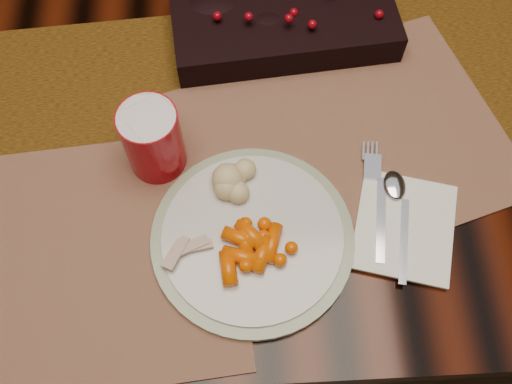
{
  "coord_description": "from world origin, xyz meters",
  "views": [
    {
      "loc": [
        -0.02,
        -0.59,
        1.46
      ],
      "look_at": [
        -0.01,
        -0.27,
        0.8
      ],
      "focal_mm": 40.0,
      "sensor_mm": 36.0,
      "label": 1
    }
  ],
  "objects_px": {
    "dining_table": "(253,166)",
    "napkin": "(405,226)",
    "red_cup": "(153,140)",
    "baby_carrots": "(263,242)",
    "turkey_shreds": "(183,253)",
    "mashed_potatoes": "(232,176)",
    "centerpiece": "(283,17)",
    "placemat_main": "(339,144)",
    "dinner_plate": "(252,237)"
  },
  "relations": [
    {
      "from": "dining_table",
      "to": "napkin",
      "type": "height_order",
      "value": "napkin"
    },
    {
      "from": "red_cup",
      "to": "napkin",
      "type": "bearing_deg",
      "value": -19.92
    },
    {
      "from": "baby_carrots",
      "to": "turkey_shreds",
      "type": "xyz_separation_m",
      "value": [
        -0.1,
        -0.01,
        -0.0
      ]
    },
    {
      "from": "dining_table",
      "to": "mashed_potatoes",
      "type": "relative_size",
      "value": 23.83
    },
    {
      "from": "centerpiece",
      "to": "napkin",
      "type": "relative_size",
      "value": 2.31
    },
    {
      "from": "dining_table",
      "to": "baby_carrots",
      "type": "xyz_separation_m",
      "value": [
        -0.0,
        -0.33,
        0.4
      ]
    },
    {
      "from": "napkin",
      "to": "placemat_main",
      "type": "bearing_deg",
      "value": 134.12
    },
    {
      "from": "centerpiece",
      "to": "mashed_potatoes",
      "type": "relative_size",
      "value": 4.53
    },
    {
      "from": "turkey_shreds",
      "to": "napkin",
      "type": "relative_size",
      "value": 0.44
    },
    {
      "from": "dinner_plate",
      "to": "placemat_main",
      "type": "bearing_deg",
      "value": 47.09
    },
    {
      "from": "turkey_shreds",
      "to": "red_cup",
      "type": "xyz_separation_m",
      "value": [
        -0.04,
        0.15,
        0.03
      ]
    },
    {
      "from": "placemat_main",
      "to": "baby_carrots",
      "type": "bearing_deg",
      "value": -144.69
    },
    {
      "from": "dining_table",
      "to": "centerpiece",
      "type": "height_order",
      "value": "centerpiece"
    },
    {
      "from": "mashed_potatoes",
      "to": "napkin",
      "type": "distance_m",
      "value": 0.24
    },
    {
      "from": "dining_table",
      "to": "dinner_plate",
      "type": "bearing_deg",
      "value": -92.47
    },
    {
      "from": "napkin",
      "to": "dining_table",
      "type": "bearing_deg",
      "value": 137.39
    },
    {
      "from": "centerpiece",
      "to": "turkey_shreds",
      "type": "height_order",
      "value": "centerpiece"
    },
    {
      "from": "turkey_shreds",
      "to": "centerpiece",
      "type": "bearing_deg",
      "value": 67.74
    },
    {
      "from": "baby_carrots",
      "to": "napkin",
      "type": "relative_size",
      "value": 0.79
    },
    {
      "from": "mashed_potatoes",
      "to": "turkey_shreds",
      "type": "distance_m",
      "value": 0.12
    },
    {
      "from": "red_cup",
      "to": "dining_table",
      "type": "bearing_deg",
      "value": 53.46
    },
    {
      "from": "centerpiece",
      "to": "napkin",
      "type": "distance_m",
      "value": 0.37
    },
    {
      "from": "mashed_potatoes",
      "to": "turkey_shreds",
      "type": "bearing_deg",
      "value": -123.38
    },
    {
      "from": "dining_table",
      "to": "centerpiece",
      "type": "xyz_separation_m",
      "value": [
        0.05,
        0.04,
        0.41
      ]
    },
    {
      "from": "baby_carrots",
      "to": "mashed_potatoes",
      "type": "bearing_deg",
      "value": 111.45
    },
    {
      "from": "placemat_main",
      "to": "red_cup",
      "type": "height_order",
      "value": "red_cup"
    },
    {
      "from": "centerpiece",
      "to": "red_cup",
      "type": "height_order",
      "value": "red_cup"
    },
    {
      "from": "dinner_plate",
      "to": "mashed_potatoes",
      "type": "distance_m",
      "value": 0.09
    },
    {
      "from": "placemat_main",
      "to": "mashed_potatoes",
      "type": "relative_size",
      "value": 6.19
    },
    {
      "from": "dinner_plate",
      "to": "baby_carrots",
      "type": "relative_size",
      "value": 2.28
    },
    {
      "from": "centerpiece",
      "to": "dinner_plate",
      "type": "xyz_separation_m",
      "value": [
        -0.06,
        -0.35,
        -0.03
      ]
    },
    {
      "from": "dining_table",
      "to": "dinner_plate",
      "type": "distance_m",
      "value": 0.5
    },
    {
      "from": "baby_carrots",
      "to": "red_cup",
      "type": "distance_m",
      "value": 0.2
    },
    {
      "from": "centerpiece",
      "to": "napkin",
      "type": "bearing_deg",
      "value": -68.08
    },
    {
      "from": "mashed_potatoes",
      "to": "dining_table",
      "type": "bearing_deg",
      "value": 81.16
    },
    {
      "from": "dinner_plate",
      "to": "red_cup",
      "type": "relative_size",
      "value": 2.46
    },
    {
      "from": "centerpiece",
      "to": "napkin",
      "type": "xyz_separation_m",
      "value": [
        0.14,
        -0.35,
        -0.03
      ]
    },
    {
      "from": "dinner_plate",
      "to": "mashed_potatoes",
      "type": "relative_size",
      "value": 3.54
    },
    {
      "from": "dinner_plate",
      "to": "turkey_shreds",
      "type": "xyz_separation_m",
      "value": [
        -0.09,
        -0.02,
        0.01
      ]
    },
    {
      "from": "placemat_main",
      "to": "mashed_potatoes",
      "type": "distance_m",
      "value": 0.17
    },
    {
      "from": "dining_table",
      "to": "napkin",
      "type": "distance_m",
      "value": 0.53
    },
    {
      "from": "placemat_main",
      "to": "baby_carrots",
      "type": "relative_size",
      "value": 3.98
    },
    {
      "from": "centerpiece",
      "to": "mashed_potatoes",
      "type": "xyz_separation_m",
      "value": [
        -0.09,
        -0.28,
        0.0
      ]
    },
    {
      "from": "dinner_plate",
      "to": "baby_carrots",
      "type": "distance_m",
      "value": 0.03
    },
    {
      "from": "placemat_main",
      "to": "centerpiece",
      "type": "bearing_deg",
      "value": 90.23
    },
    {
      "from": "napkin",
      "to": "red_cup",
      "type": "xyz_separation_m",
      "value": [
        -0.33,
        0.12,
        0.05
      ]
    },
    {
      "from": "centerpiece",
      "to": "placemat_main",
      "type": "xyz_separation_m",
      "value": [
        0.07,
        -0.21,
        -0.04
      ]
    },
    {
      "from": "turkey_shreds",
      "to": "red_cup",
      "type": "height_order",
      "value": "red_cup"
    },
    {
      "from": "red_cup",
      "to": "turkey_shreds",
      "type": "bearing_deg",
      "value": -75.81
    },
    {
      "from": "napkin",
      "to": "red_cup",
      "type": "relative_size",
      "value": 1.36
    }
  ]
}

